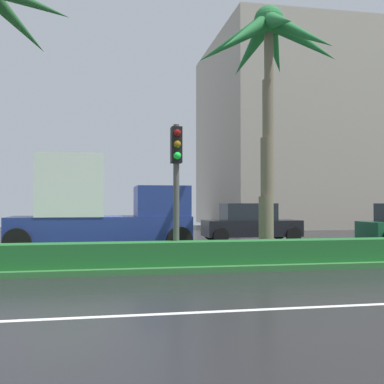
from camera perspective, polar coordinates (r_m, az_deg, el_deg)
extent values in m
cone|color=#285D30|center=(14.27, -19.68, 21.09)|extent=(2.63, 0.86, 1.41)
cone|color=#285D30|center=(15.14, -20.84, 18.97)|extent=(2.10, 2.21, 1.75)
cylinder|color=#6C604C|center=(14.30, 9.00, -4.14)|extent=(0.45, 0.45, 1.79)
cylinder|color=#6C604C|center=(14.41, 9.10, 3.00)|extent=(0.39, 0.39, 1.79)
cylinder|color=#6C604C|center=(14.75, 9.21, 9.91)|extent=(0.34, 0.34, 1.79)
cylinder|color=#6C604C|center=(15.28, 9.31, 16.43)|extent=(0.29, 0.29, 1.79)
sphere|color=#226A34|center=(15.61, 9.30, 19.91)|extent=(0.90, 0.90, 0.90)
cone|color=#226A34|center=(15.86, 13.31, 17.50)|extent=(2.53, 0.63, 1.59)
cone|color=#226A34|center=(16.51, 10.02, 16.82)|extent=(1.75, 2.47, 1.54)
cone|color=#226A34|center=(16.33, 7.15, 16.79)|extent=(1.05, 2.56, 1.65)
cone|color=#226A34|center=(15.69, 4.99, 17.78)|extent=(2.44, 1.81, 1.54)
cone|color=#226A34|center=(14.59, 6.70, 18.65)|extent=(2.33, 1.81, 1.81)
cone|color=#226A34|center=(14.39, 10.55, 19.80)|extent=(0.81, 2.59, 1.45)
cone|color=#226A34|center=(14.83, 12.88, 18.38)|extent=(1.84, 2.33, 1.79)
cylinder|color=#4C4C47|center=(12.43, -1.93, -0.21)|extent=(0.16, 0.16, 3.69)
cube|color=black|center=(12.52, -1.92, 5.72)|extent=(0.28, 0.32, 0.96)
sphere|color=maroon|center=(12.40, -1.80, 7.19)|extent=(0.20, 0.20, 0.20)
sphere|color=#7F600F|center=(12.35, -1.80, 5.81)|extent=(0.20, 0.20, 0.20)
sphere|color=#1EEA3F|center=(12.32, -1.80, 4.43)|extent=(0.20, 0.20, 0.20)
cube|color=navy|center=(17.41, -11.01, -4.38)|extent=(6.40, 2.30, 0.90)
cube|color=navy|center=(17.52, -3.78, -1.11)|extent=(1.90, 2.21, 1.10)
cube|color=silver|center=(17.42, -14.44, 0.74)|extent=(2.30, 2.35, 2.20)
cylinder|color=black|center=(18.79, -2.71, -5.24)|extent=(0.92, 0.30, 0.92)
cylinder|color=black|center=(16.48, -1.54, -5.80)|extent=(0.92, 0.30, 0.92)
cylinder|color=black|center=(18.79, -19.30, -5.17)|extent=(0.92, 0.30, 0.92)
cylinder|color=black|center=(16.49, -20.49, -5.72)|extent=(0.92, 0.30, 0.92)
cube|color=black|center=(21.43, 7.21, -4.37)|extent=(4.30, 1.76, 0.72)
cube|color=#1E2328|center=(21.36, 6.82, -2.39)|extent=(2.30, 1.58, 0.76)
cylinder|color=black|center=(22.85, 10.45, -4.82)|extent=(0.68, 0.22, 0.68)
cylinder|color=black|center=(21.18, 12.24, -5.09)|extent=(0.68, 0.22, 0.68)
cylinder|color=black|center=(21.87, 2.34, -5.00)|extent=(0.68, 0.22, 0.68)
cylinder|color=black|center=(20.12, 3.52, -5.32)|extent=(0.68, 0.22, 0.68)
cylinder|color=black|center=(21.74, 20.27, -4.94)|extent=(0.68, 0.22, 0.68)
cube|color=#A89E8E|center=(38.14, 13.80, 6.73)|extent=(15.00, 13.76, 14.09)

